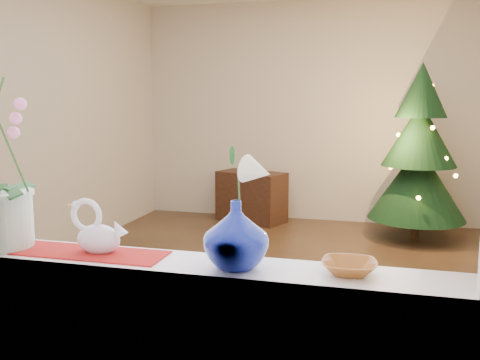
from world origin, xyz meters
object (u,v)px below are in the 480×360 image
object	(u,v)px
blue_vase	(236,229)
amber_dish	(349,268)
swan	(98,228)
side_table	(251,197)
xmas_tree	(419,152)
paperweight	(243,258)

from	to	relation	value
blue_vase	amber_dish	bearing A→B (deg)	4.79
swan	side_table	bearing A→B (deg)	93.56
xmas_tree	side_table	distance (m)	2.07
amber_dish	xmas_tree	world-z (taller)	xmas_tree
side_table	paperweight	bearing A→B (deg)	-55.72
swan	amber_dish	size ratio (longest dim) A/B	1.49
xmas_tree	side_table	world-z (taller)	xmas_tree
amber_dish	xmas_tree	xyz separation A→B (m)	(0.47, 4.22, 0.01)
xmas_tree	side_table	xyz separation A→B (m)	(-1.93, 0.34, -0.64)
side_table	swan	bearing A→B (deg)	-62.79
paperweight	side_table	bearing A→B (deg)	103.42
blue_vase	side_table	world-z (taller)	blue_vase
swan	xmas_tree	distance (m)	4.45
paperweight	swan	bearing A→B (deg)	176.84
paperweight	amber_dish	bearing A→B (deg)	5.13
paperweight	xmas_tree	distance (m)	4.33
amber_dish	side_table	world-z (taller)	amber_dish
paperweight	side_table	world-z (taller)	paperweight
paperweight	xmas_tree	bearing A→B (deg)	78.80
paperweight	side_table	distance (m)	4.76
paperweight	blue_vase	bearing A→B (deg)	179.66
blue_vase	side_table	size ratio (longest dim) A/B	0.34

